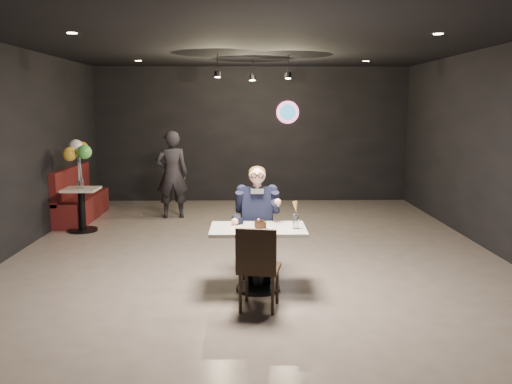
{
  "coord_description": "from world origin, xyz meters",
  "views": [
    {
      "loc": [
        -0.12,
        -7.71,
        2.13
      ],
      "look_at": [
        -0.0,
        -1.01,
        1.07
      ],
      "focal_mm": 38.0,
      "sensor_mm": 36.0,
      "label": 1
    }
  ],
  "objects_px": {
    "sundae_glass": "(296,221)",
    "side_table": "(82,211)",
    "booth_bench": "(82,193)",
    "passerby": "(172,175)",
    "chair_far": "(257,240)",
    "seated_man": "(257,220)",
    "chair_near": "(259,266)",
    "balloon_vase": "(81,183)",
    "main_table": "(258,259)"
  },
  "relations": [
    {
      "from": "chair_far",
      "to": "side_table",
      "type": "distance_m",
      "value": 3.89
    },
    {
      "from": "chair_near",
      "to": "balloon_vase",
      "type": "bearing_deg",
      "value": 139.99
    },
    {
      "from": "sundae_glass",
      "to": "side_table",
      "type": "xyz_separation_m",
      "value": [
        -3.39,
        3.13,
        -0.48
      ]
    },
    {
      "from": "chair_near",
      "to": "balloon_vase",
      "type": "xyz_separation_m",
      "value": [
        -2.96,
        3.66,
        0.37
      ]
    },
    {
      "from": "chair_near",
      "to": "balloon_vase",
      "type": "height_order",
      "value": "chair_near"
    },
    {
      "from": "chair_near",
      "to": "seated_man",
      "type": "relative_size",
      "value": 0.64
    },
    {
      "from": "passerby",
      "to": "side_table",
      "type": "bearing_deg",
      "value": 29.16
    },
    {
      "from": "side_table",
      "to": "main_table",
      "type": "bearing_deg",
      "value": -46.09
    },
    {
      "from": "main_table",
      "to": "seated_man",
      "type": "height_order",
      "value": "seated_man"
    },
    {
      "from": "main_table",
      "to": "sundae_glass",
      "type": "relative_size",
      "value": 6.71
    },
    {
      "from": "sundae_glass",
      "to": "side_table",
      "type": "relative_size",
      "value": 0.23
    },
    {
      "from": "seated_man",
      "to": "side_table",
      "type": "bearing_deg",
      "value": 139.54
    },
    {
      "from": "seated_man",
      "to": "balloon_vase",
      "type": "distance_m",
      "value": 3.89
    },
    {
      "from": "chair_far",
      "to": "seated_man",
      "type": "xyz_separation_m",
      "value": [
        0.0,
        0.0,
        0.26
      ]
    },
    {
      "from": "main_table",
      "to": "booth_bench",
      "type": "distance_m",
      "value": 5.22
    },
    {
      "from": "sundae_glass",
      "to": "balloon_vase",
      "type": "bearing_deg",
      "value": 137.32
    },
    {
      "from": "booth_bench",
      "to": "balloon_vase",
      "type": "distance_m",
      "value": 1.1
    },
    {
      "from": "chair_near",
      "to": "seated_man",
      "type": "height_order",
      "value": "seated_man"
    },
    {
      "from": "seated_man",
      "to": "main_table",
      "type": "bearing_deg",
      "value": -90.0
    },
    {
      "from": "balloon_vase",
      "to": "booth_bench",
      "type": "bearing_deg",
      "value": 106.7
    },
    {
      "from": "booth_bench",
      "to": "passerby",
      "type": "height_order",
      "value": "passerby"
    },
    {
      "from": "side_table",
      "to": "passerby",
      "type": "xyz_separation_m",
      "value": [
        1.4,
        1.14,
        0.48
      ]
    },
    {
      "from": "sundae_glass",
      "to": "passerby",
      "type": "xyz_separation_m",
      "value": [
        -1.99,
        4.26,
        0.01
      ]
    },
    {
      "from": "chair_far",
      "to": "passerby",
      "type": "height_order",
      "value": "passerby"
    },
    {
      "from": "side_table",
      "to": "passerby",
      "type": "relative_size",
      "value": 0.42
    },
    {
      "from": "main_table",
      "to": "sundae_glass",
      "type": "bearing_deg",
      "value": -6.88
    },
    {
      "from": "seated_man",
      "to": "side_table",
      "type": "height_order",
      "value": "seated_man"
    },
    {
      "from": "side_table",
      "to": "sundae_glass",
      "type": "bearing_deg",
      "value": -42.68
    },
    {
      "from": "booth_bench",
      "to": "passerby",
      "type": "xyz_separation_m",
      "value": [
        1.7,
        0.14,
        0.34
      ]
    },
    {
      "from": "chair_far",
      "to": "seated_man",
      "type": "bearing_deg",
      "value": 0.0
    },
    {
      "from": "side_table",
      "to": "passerby",
      "type": "bearing_deg",
      "value": 39.02
    },
    {
      "from": "chair_near",
      "to": "sundae_glass",
      "type": "bearing_deg",
      "value": 61.97
    },
    {
      "from": "main_table",
      "to": "sundae_glass",
      "type": "height_order",
      "value": "sundae_glass"
    },
    {
      "from": "main_table",
      "to": "chair_far",
      "type": "bearing_deg",
      "value": 90.0
    },
    {
      "from": "passerby",
      "to": "sundae_glass",
      "type": "bearing_deg",
      "value": 105.18
    },
    {
      "from": "sundae_glass",
      "to": "side_table",
      "type": "bearing_deg",
      "value": 137.32
    },
    {
      "from": "seated_man",
      "to": "sundae_glass",
      "type": "bearing_deg",
      "value": -54.41
    },
    {
      "from": "chair_near",
      "to": "passerby",
      "type": "bearing_deg",
      "value": 119.03
    },
    {
      "from": "side_table",
      "to": "balloon_vase",
      "type": "xyz_separation_m",
      "value": [
        0.0,
        0.0,
        0.48
      ]
    },
    {
      "from": "chair_far",
      "to": "main_table",
      "type": "bearing_deg",
      "value": -90.0
    },
    {
      "from": "seated_man",
      "to": "passerby",
      "type": "relative_size",
      "value": 0.86
    },
    {
      "from": "chair_far",
      "to": "passerby",
      "type": "relative_size",
      "value": 0.55
    },
    {
      "from": "seated_man",
      "to": "chair_near",
      "type": "bearing_deg",
      "value": -90.0
    },
    {
      "from": "seated_man",
      "to": "passerby",
      "type": "xyz_separation_m",
      "value": [
        -1.56,
        3.66,
        0.12
      ]
    },
    {
      "from": "booth_bench",
      "to": "passerby",
      "type": "distance_m",
      "value": 1.74
    },
    {
      "from": "seated_man",
      "to": "booth_bench",
      "type": "relative_size",
      "value": 0.72
    },
    {
      "from": "booth_bench",
      "to": "passerby",
      "type": "bearing_deg",
      "value": 4.54
    },
    {
      "from": "chair_far",
      "to": "seated_man",
      "type": "height_order",
      "value": "seated_man"
    },
    {
      "from": "chair_far",
      "to": "balloon_vase",
      "type": "distance_m",
      "value": 3.91
    },
    {
      "from": "sundae_glass",
      "to": "booth_bench",
      "type": "relative_size",
      "value": 0.08
    }
  ]
}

